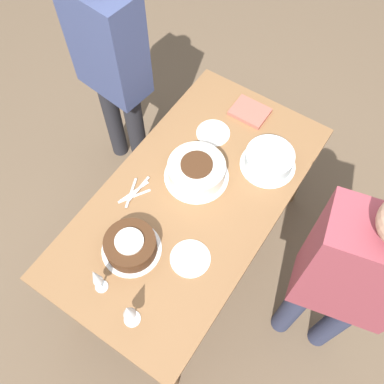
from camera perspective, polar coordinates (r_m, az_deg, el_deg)
ground_plane at (r=2.77m, az=0.00°, el=-7.98°), size 12.00×12.00×0.00m
dining_table at (r=2.20m, az=0.00°, el=-2.07°), size 1.54×0.82×0.73m
cake_center_white at (r=2.12m, az=0.61°, el=2.86°), size 0.33×0.33×0.11m
cake_front_chocolate at (r=1.96m, az=-8.19°, el=-7.08°), size 0.28×0.28×0.10m
cake_back_decorated at (r=2.20m, az=10.22°, el=4.24°), size 0.29×0.29×0.10m
wine_glass_near at (r=1.79m, az=-8.46°, el=-15.50°), size 0.07×0.07×0.19m
wine_glass_far at (r=1.84m, az=-12.70°, el=-11.00°), size 0.06×0.06×0.20m
dessert_plate_left at (r=2.32m, az=2.84°, el=7.86°), size 0.18×0.18×0.01m
dessert_plate_right at (r=1.97m, az=-0.23°, el=-8.86°), size 0.19×0.19×0.01m
fork_pile at (r=2.13m, az=-7.66°, el=-0.04°), size 0.20×0.11×0.01m
napkin_stack at (r=2.42m, az=7.72°, el=10.56°), size 0.16×0.20×0.02m
person_cutting at (r=2.44m, az=-10.80°, el=16.75°), size 0.26×0.42×1.54m
person_watching at (r=1.84m, az=20.16°, el=-10.97°), size 0.30×0.44×1.54m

